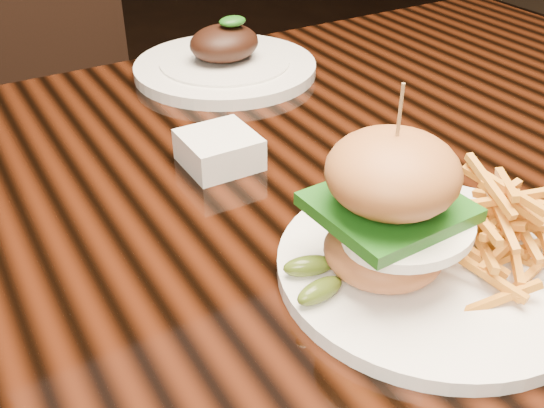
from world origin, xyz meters
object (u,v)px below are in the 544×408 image
dining_table (263,231)px  chair_far (46,94)px  burger_plate (436,229)px  far_dish (225,63)px

dining_table → chair_far: chair_far is taller
burger_plate → chair_far: bearing=105.4°
dining_table → burger_plate: burger_plate is taller
dining_table → far_dish: bearing=70.6°
dining_table → burger_plate: 0.27m
far_dish → chair_far: size_ratio=0.31×
burger_plate → chair_far: 1.16m
dining_table → chair_far: size_ratio=1.68×
dining_table → chair_far: (-0.07, 0.89, -0.13)m
dining_table → far_dish: far_dish is taller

